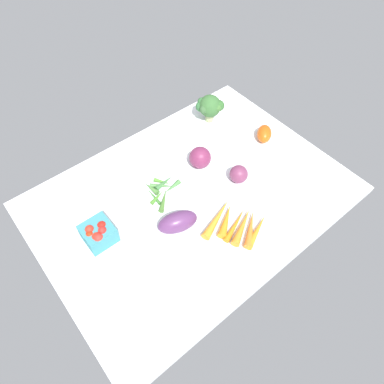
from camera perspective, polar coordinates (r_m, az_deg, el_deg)
The scene contains 9 objects.
tablecloth at distance 122.70cm, azimuth 0.00°, elevation -0.85°, with size 104.00×76.00×2.00cm, color white.
red_onion_center at distance 124.72cm, azimuth 7.56°, elevation 2.88°, with size 6.54×6.54×6.54cm, color #753455.
carrot_bunch at distance 114.65cm, azimuth 7.20°, elevation -5.12°, with size 21.83×19.70×3.00cm.
berry_basket at distance 113.00cm, azimuth -14.94°, elevation -6.49°, with size 9.21×9.21×7.41cm.
roma_tomato at distance 141.22cm, azimuth 11.61°, elevation 9.23°, with size 8.40×5.58×5.58cm, color #D65312.
eggplant at distance 111.83cm, azimuth -2.35°, elevation -4.87°, with size 13.06×6.80×6.80cm, color #5C3161.
red_onion_near_basket at distance 127.87cm, azimuth 1.31°, elevation 5.59°, with size 8.04×8.04×8.04cm, color #75294E.
broccoli_head at distance 143.72cm, azimuth 2.87°, elevation 13.66°, with size 9.94×9.59×11.89cm.
okra_pile at distance 122.80cm, azimuth -4.93°, elevation 0.39°, with size 13.40×14.03×1.96cm.
Camera 1 is at (46.12, 56.38, 99.74)cm, focal length 32.95 mm.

